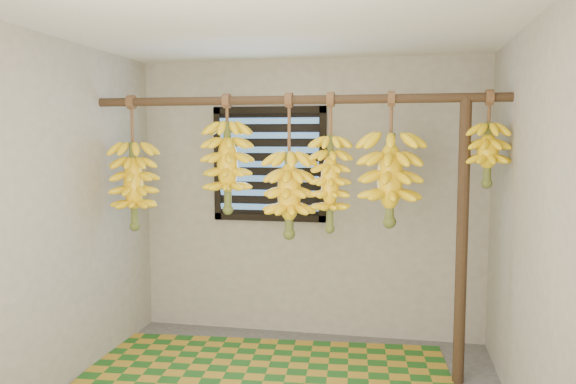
% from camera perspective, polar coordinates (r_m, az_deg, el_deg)
% --- Properties ---
extents(ceiling, '(3.00, 3.00, 0.01)m').
position_cam_1_polar(ceiling, '(3.45, -1.85, 16.83)').
color(ceiling, silver).
rests_on(ceiling, wall_back).
extents(wall_back, '(3.00, 0.01, 2.40)m').
position_cam_1_polar(wall_back, '(4.89, 2.17, -0.70)').
color(wall_back, gray).
rests_on(wall_back, floor).
extents(wall_left, '(0.01, 3.00, 2.40)m').
position_cam_1_polar(wall_left, '(4.03, -23.14, -2.46)').
color(wall_left, gray).
rests_on(wall_left, floor).
extents(wall_right, '(0.01, 3.00, 2.40)m').
position_cam_1_polar(wall_right, '(3.42, 23.68, -3.84)').
color(wall_right, gray).
rests_on(wall_right, floor).
extents(window, '(1.00, 0.04, 1.00)m').
position_cam_1_polar(window, '(4.90, -1.92, 2.84)').
color(window, black).
rests_on(window, wall_back).
extents(hanging_pole, '(3.00, 0.06, 0.06)m').
position_cam_1_polar(hanging_pole, '(4.08, 0.41, 9.34)').
color(hanging_pole, '#402E1D').
rests_on(hanging_pole, wall_left).
extents(support_post, '(0.08, 0.08, 2.00)m').
position_cam_1_polar(support_post, '(4.08, 17.25, -5.01)').
color(support_post, '#402E1D').
rests_on(support_post, floor).
extents(banana_bunch_a, '(0.35, 0.35, 1.02)m').
position_cam_1_polar(banana_bunch_a, '(4.48, -15.40, 0.64)').
color(banana_bunch_a, brown).
rests_on(banana_bunch_a, hanging_pole).
extents(banana_bunch_b, '(0.35, 0.35, 0.88)m').
position_cam_1_polar(banana_bunch_b, '(4.19, -6.16, 2.54)').
color(banana_bunch_b, brown).
rests_on(banana_bunch_b, hanging_pole).
extents(banana_bunch_c, '(0.34, 0.34, 1.04)m').
position_cam_1_polar(banana_bunch_c, '(4.09, 0.12, -0.23)').
color(banana_bunch_c, brown).
rests_on(banana_bunch_c, hanging_pole).
extents(banana_bunch_d, '(0.29, 0.29, 1.00)m').
position_cam_1_polar(banana_bunch_d, '(4.04, 4.30, 0.87)').
color(banana_bunch_d, brown).
rests_on(banana_bunch_d, hanging_pole).
extents(banana_bunch_e, '(0.42, 0.42, 0.93)m').
position_cam_1_polar(banana_bunch_e, '(4.01, 10.33, 1.29)').
color(banana_bunch_e, brown).
rests_on(banana_bunch_e, hanging_pole).
extents(banana_bunch_f, '(0.28, 0.28, 0.65)m').
position_cam_1_polar(banana_bunch_f, '(4.04, 19.62, 3.65)').
color(banana_bunch_f, brown).
rests_on(banana_bunch_f, hanging_pole).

